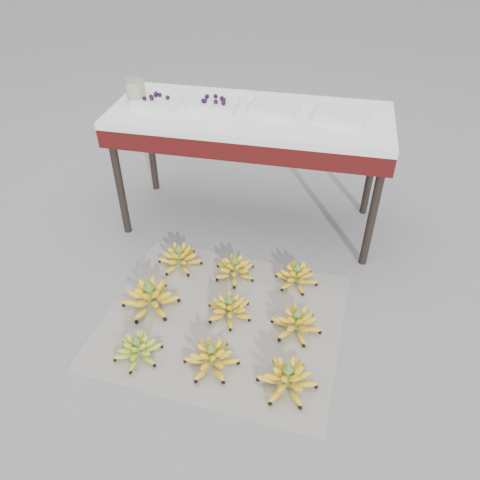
% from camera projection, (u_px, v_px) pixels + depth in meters
% --- Properties ---
extents(ground, '(60.00, 60.00, 0.00)m').
position_uv_depth(ground, '(205.00, 329.00, 2.46)').
color(ground, slate).
rests_on(ground, ground).
extents(newspaper_mat, '(1.33, 1.14, 0.01)m').
position_uv_depth(newspaper_mat, '(222.00, 320.00, 2.50)').
color(newspaper_mat, silver).
rests_on(newspaper_mat, ground).
extents(bunch_front_left, '(0.28, 0.28, 0.14)m').
position_uv_depth(bunch_front_left, '(138.00, 349.00, 2.29)').
color(bunch_front_left, '#9AB62C').
rests_on(bunch_front_left, newspaper_mat).
extents(bunch_front_center, '(0.31, 0.31, 0.16)m').
position_uv_depth(bunch_front_center, '(211.00, 357.00, 2.24)').
color(bunch_front_center, yellow).
rests_on(bunch_front_center, newspaper_mat).
extents(bunch_front_right, '(0.28, 0.28, 0.17)m').
position_uv_depth(bunch_front_right, '(287.00, 378.00, 2.15)').
color(bunch_front_right, yellow).
rests_on(bunch_front_right, newspaper_mat).
extents(bunch_mid_left, '(0.35, 0.35, 0.19)m').
position_uv_depth(bunch_mid_left, '(150.00, 297.00, 2.54)').
color(bunch_mid_left, yellow).
rests_on(bunch_mid_left, newspaper_mat).
extents(bunch_mid_center, '(0.32, 0.32, 0.15)m').
position_uv_depth(bunch_mid_center, '(229.00, 308.00, 2.50)').
color(bunch_mid_center, yellow).
rests_on(bunch_mid_center, newspaper_mat).
extents(bunch_mid_right, '(0.33, 0.33, 0.16)m').
position_uv_depth(bunch_mid_right, '(296.00, 322.00, 2.42)').
color(bunch_mid_right, yellow).
rests_on(bunch_mid_right, newspaper_mat).
extents(bunch_back_left, '(0.29, 0.29, 0.16)m').
position_uv_depth(bunch_back_left, '(180.00, 258.00, 2.81)').
color(bunch_back_left, yellow).
rests_on(bunch_back_left, newspaper_mat).
extents(bunch_back_center, '(0.32, 0.32, 0.15)m').
position_uv_depth(bunch_back_center, '(235.00, 269.00, 2.74)').
color(bunch_back_center, yellow).
rests_on(bunch_back_center, newspaper_mat).
extents(bunch_back_right, '(0.31, 0.31, 0.15)m').
position_uv_depth(bunch_back_right, '(297.00, 276.00, 2.69)').
color(bunch_back_right, yellow).
rests_on(bunch_back_right, newspaper_mat).
extents(vendor_table, '(1.64, 0.66, 0.79)m').
position_uv_depth(vendor_table, '(250.00, 126.00, 2.77)').
color(vendor_table, black).
rests_on(vendor_table, ground).
extents(tray_far_left, '(0.29, 0.23, 0.07)m').
position_uv_depth(tray_far_left, '(157.00, 102.00, 2.77)').
color(tray_far_left, silver).
rests_on(tray_far_left, vendor_table).
extents(tray_left, '(0.28, 0.21, 0.07)m').
position_uv_depth(tray_left, '(214.00, 105.00, 2.74)').
color(tray_left, silver).
rests_on(tray_left, vendor_table).
extents(tray_right, '(0.29, 0.23, 0.04)m').
position_uv_depth(tray_right, '(275.00, 108.00, 2.71)').
color(tray_right, silver).
rests_on(tray_right, vendor_table).
extents(tray_far_right, '(0.31, 0.25, 0.04)m').
position_uv_depth(tray_far_right, '(343.00, 116.00, 2.62)').
color(tray_far_right, silver).
rests_on(tray_far_right, vendor_table).
extents(glass_jar, '(0.14, 0.14, 0.14)m').
position_uv_depth(glass_jar, '(136.00, 91.00, 2.78)').
color(glass_jar, beige).
rests_on(glass_jar, vendor_table).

